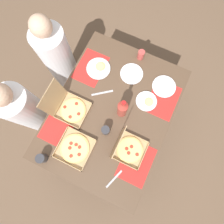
{
  "coord_description": "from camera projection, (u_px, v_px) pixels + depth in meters",
  "views": [
    {
      "loc": [
        -0.35,
        -0.17,
        2.37
      ],
      "look_at": [
        0.0,
        0.0,
        0.76
      ],
      "focal_mm": 28.53,
      "sensor_mm": 36.0,
      "label": 1
    }
  ],
  "objects": [
    {
      "name": "cup_clear_right",
      "position": [
        141.0,
        55.0,
        1.74
      ],
      "size": [
        0.07,
        0.07,
        0.1
      ],
      "primitive_type": "cylinder",
      "color": "#BF4742",
      "rests_on": "dining_table"
    },
    {
      "name": "plate_near_right",
      "position": [
        147.0,
        101.0,
        1.68
      ],
      "size": [
        0.2,
        0.2,
        0.03
      ],
      "color": "white",
      "rests_on": "dining_table"
    },
    {
      "name": "plate_near_left",
      "position": [
        132.0,
        74.0,
        1.74
      ],
      "size": [
        0.22,
        0.22,
        0.02
      ],
      "color": "white",
      "rests_on": "dining_table"
    },
    {
      "name": "diner_right_seat",
      "position": [
        61.0,
        62.0,
        2.01
      ],
      "size": [
        0.32,
        0.32,
        1.22
      ],
      "color": "white",
      "rests_on": "ground_plane"
    },
    {
      "name": "diner_left_seat",
      "position": [
        32.0,
        112.0,
        1.89
      ],
      "size": [
        0.32,
        0.32,
        1.19
      ],
      "color": "white",
      "rests_on": "ground_plane"
    },
    {
      "name": "fork_by_far_right",
      "position": [
        114.0,
        179.0,
        1.52
      ],
      "size": [
        0.18,
        0.08,
        0.0
      ],
      "primitive_type": "cube",
      "rotation": [
        0.0,
        0.0,
        5.95
      ],
      "color": "#B7B7BC",
      "rests_on": "dining_table"
    },
    {
      "name": "soda_bottle",
      "position": [
        122.0,
        109.0,
        1.53
      ],
      "size": [
        0.09,
        0.09,
        0.32
      ],
      "color": "#B2382D",
      "rests_on": "dining_table"
    },
    {
      "name": "ground_plane",
      "position": [
        112.0,
        125.0,
        2.4
      ],
      "size": [
        6.0,
        6.0,
        0.0
      ],
      "primitive_type": "plane",
      "color": "brown"
    },
    {
      "name": "cup_clear_left",
      "position": [
        42.0,
        158.0,
        1.52
      ],
      "size": [
        0.08,
        0.08,
        0.09
      ],
      "primitive_type": "cylinder",
      "color": "#333338",
      "rests_on": "dining_table"
    },
    {
      "name": "dining_table",
      "position": [
        112.0,
        114.0,
        1.76
      ],
      "size": [
        1.42,
        1.07,
        0.76
      ],
      "color": "#3F3328",
      "rests_on": "ground_plane"
    },
    {
      "name": "pizza_box_edge_far",
      "position": [
        127.0,
        148.0,
        1.54
      ],
      "size": [
        0.27,
        0.27,
        0.3
      ],
      "color": "tan",
      "rests_on": "dining_table"
    },
    {
      "name": "plate_far_right",
      "position": [
        164.0,
        87.0,
        1.71
      ],
      "size": [
        0.23,
        0.23,
        0.02
      ],
      "color": "white",
      "rests_on": "dining_table"
    },
    {
      "name": "placemat_near_right",
      "position": [
        163.0,
        99.0,
        1.69
      ],
      "size": [
        0.36,
        0.26,
        0.0
      ],
      "primitive_type": "cube",
      "color": "red",
      "rests_on": "dining_table"
    },
    {
      "name": "placemat_near_left",
      "position": [
        136.0,
        163.0,
        1.56
      ],
      "size": [
        0.36,
        0.26,
        0.0
      ],
      "primitive_type": "cube",
      "color": "red",
      "rests_on": "dining_table"
    },
    {
      "name": "placemat_far_right",
      "position": [
        91.0,
        67.0,
        1.77
      ],
      "size": [
        0.36,
        0.26,
        0.0
      ],
      "primitive_type": "cube",
      "color": "red",
      "rests_on": "dining_table"
    },
    {
      "name": "pizza_box_corner_left",
      "position": [
        75.0,
        148.0,
        1.57
      ],
      "size": [
        0.29,
        0.29,
        0.04
      ],
      "color": "tan",
      "rests_on": "dining_table"
    },
    {
      "name": "placemat_far_left",
      "position": [
        59.0,
        125.0,
        1.63
      ],
      "size": [
        0.36,
        0.26,
        0.0
      ],
      "primitive_type": "cube",
      "color": "red",
      "rests_on": "dining_table"
    },
    {
      "name": "plate_far_left",
      "position": [
        99.0,
        68.0,
        1.75
      ],
      "size": [
        0.24,
        0.24,
        0.03
      ],
      "color": "white",
      "rests_on": "dining_table"
    },
    {
      "name": "pizza_box_corner_right",
      "position": [
        69.0,
        108.0,
        1.62
      ],
      "size": [
        0.27,
        0.31,
        0.3
      ],
      "color": "tan",
      "rests_on": "dining_table"
    },
    {
      "name": "cup_spare",
      "position": [
        106.0,
        130.0,
        1.57
      ],
      "size": [
        0.07,
        0.07,
        0.1
      ],
      "primitive_type": "cylinder",
      "color": "#333338",
      "rests_on": "dining_table"
    },
    {
      "name": "knife_by_far_left",
      "position": [
        102.0,
        93.0,
        1.7
      ],
      "size": [
        0.14,
        0.18,
        0.0
      ],
      "primitive_type": "cube",
      "rotation": [
        0.0,
        0.0,
        2.22
      ],
      "color": "#B7B7BC",
      "rests_on": "dining_table"
    }
  ]
}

